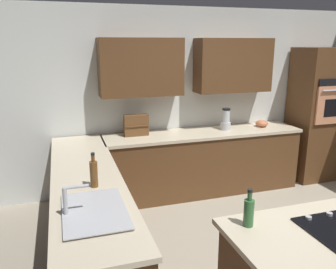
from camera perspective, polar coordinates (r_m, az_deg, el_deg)
name	(u,v)px	position (r m, az deg, el deg)	size (l,w,h in m)	color
ground_plane	(277,256)	(3.90, 17.61, -18.61)	(14.00, 14.00, 0.00)	#9E937F
wall_back	(197,91)	(5.07, 4.91, 7.19)	(6.00, 0.44, 2.60)	silver
lower_cabinets_back	(203,163)	(5.01, 5.78, -4.75)	(2.80, 0.60, 0.86)	brown
countertop_back	(204,133)	(4.88, 5.91, 0.23)	(2.84, 0.64, 0.04)	beige
lower_cabinets_side	(89,219)	(3.57, -13.01, -13.52)	(0.60, 2.90, 0.86)	brown
countertop_side	(86,177)	(3.39, -13.45, -6.80)	(0.64, 2.94, 0.04)	beige
wall_oven	(319,115)	(5.88, 23.71, 3.06)	(0.80, 0.66, 2.05)	brown
sink_unit	(93,210)	(2.65, -12.28, -12.20)	(0.46, 0.70, 0.23)	#515456
blender	(226,121)	(5.01, 9.55, 2.30)	(0.15, 0.15, 0.31)	silver
mixing_bowl	(262,123)	(5.32, 15.28, 1.80)	(0.18, 0.18, 0.10)	#CC724C
spice_rack	(136,125)	(4.63, -5.30, 1.53)	(0.33, 0.11, 0.29)	brown
dish_soap_bottle	(94,173)	(3.05, -12.20, -6.28)	(0.07, 0.07, 0.31)	brown
oil_bottle	(249,212)	(2.44, 13.25, -12.33)	(0.07, 0.07, 0.27)	#336B38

